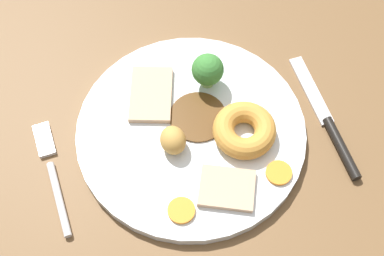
{
  "coord_description": "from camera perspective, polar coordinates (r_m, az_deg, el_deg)",
  "views": [
    {
      "loc": [
        -13.02,
        -30.89,
        63.96
      ],
      "look_at": [
        -3.4,
        -0.39,
        6.0
      ],
      "focal_mm": 51.76,
      "sensor_mm": 36.0,
      "label": 1
    }
  ],
  "objects": [
    {
      "name": "roast_potato_left",
      "position": [
        0.65,
        -1.96,
        -1.26
      ],
      "size": [
        3.13,
        3.63,
        3.18
      ],
      "primitive_type": "ellipsoid",
      "rotation": [
        0.0,
        0.0,
        4.74
      ],
      "color": "#BC8C42",
      "rests_on": "dinner_plate"
    },
    {
      "name": "knife",
      "position": [
        0.71,
        14.02,
        0.22
      ],
      "size": [
        1.77,
        18.51,
        1.2
      ],
      "rotation": [
        0.0,
        0.0,
        1.58
      ],
      "color": "black",
      "rests_on": "dining_table"
    },
    {
      "name": "dining_table",
      "position": [
        0.71,
        2.53,
        -0.65
      ],
      "size": [
        120.0,
        84.0,
        3.6
      ],
      "primitive_type": "cube",
      "color": "brown",
      "rests_on": "ground"
    },
    {
      "name": "yorkshire_pudding",
      "position": [
        0.66,
        5.42,
        -0.22
      ],
      "size": [
        7.62,
        7.62,
        2.61
      ],
      "primitive_type": "torus",
      "color": "#C68938",
      "rests_on": "dinner_plate"
    },
    {
      "name": "gravy_pool",
      "position": [
        0.68,
        0.62,
        1.16
      ],
      "size": [
        7.05,
        7.05,
        0.3
      ],
      "primitive_type": "cylinder",
      "color": "#563819",
      "rests_on": "dinner_plate"
    },
    {
      "name": "meat_slice_main",
      "position": [
        0.64,
        3.62,
        -6.22
      ],
      "size": [
        7.8,
        7.18,
        0.8
      ],
      "primitive_type": "cube",
      "rotation": [
        0.0,
        0.0,
        5.85
      ],
      "color": "tan",
      "rests_on": "dinner_plate"
    },
    {
      "name": "fork",
      "position": [
        0.68,
        -14.16,
        -4.59
      ],
      "size": [
        2.14,
        15.29,
        0.9
      ],
      "rotation": [
        0.0,
        0.0,
        1.6
      ],
      "color": "silver",
      "rests_on": "dining_table"
    },
    {
      "name": "carrot_coin_front",
      "position": [
        0.65,
        8.93,
        -4.59
      ],
      "size": [
        3.09,
        3.09,
        0.45
      ],
      "primitive_type": "cylinder",
      "color": "orange",
      "rests_on": "dinner_plate"
    },
    {
      "name": "meat_slice_under",
      "position": [
        0.7,
        -4.24,
        3.48
      ],
      "size": [
        7.4,
        9.11,
        0.8
      ],
      "primitive_type": "cube",
      "rotation": [
        0.0,
        0.0,
        4.39
      ],
      "color": "tan",
      "rests_on": "dinner_plate"
    },
    {
      "name": "broccoli_floret",
      "position": [
        0.68,
        1.63,
        5.97
      ],
      "size": [
        4.02,
        4.02,
        5.0
      ],
      "color": "#8CB766",
      "rests_on": "dinner_plate"
    },
    {
      "name": "carrot_coin_back",
      "position": [
        0.63,
        -1.11,
        -8.49
      ],
      "size": [
        3.13,
        3.13,
        0.47
      ],
      "primitive_type": "cylinder",
      "color": "orange",
      "rests_on": "dinner_plate"
    },
    {
      "name": "dinner_plate",
      "position": [
        0.68,
        0.0,
        -0.7
      ],
      "size": [
        28.04,
        28.04,
        1.4
      ],
      "primitive_type": "cylinder",
      "color": "white",
      "rests_on": "dining_table"
    }
  ]
}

